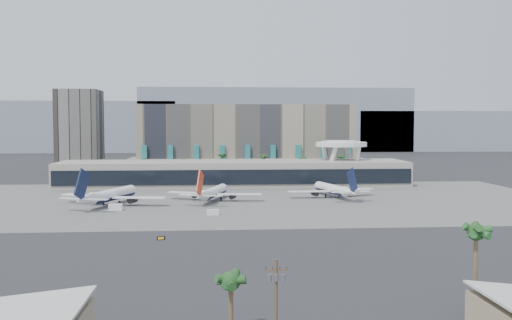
{
  "coord_description": "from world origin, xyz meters",
  "views": [
    {
      "loc": [
        -10.38,
        -170.73,
        30.01
      ],
      "look_at": [
        5.62,
        40.0,
        16.86
      ],
      "focal_mm": 40.0,
      "sensor_mm": 36.0,
      "label": 1
    }
  ],
  "objects": [
    {
      "name": "ground",
      "position": [
        0.0,
        0.0,
        0.0
      ],
      "size": [
        900.0,
        900.0,
        0.0
      ],
      "primitive_type": "plane",
      "color": "#232326",
      "rests_on": "ground"
    },
    {
      "name": "apron_pad",
      "position": [
        0.0,
        55.0,
        0.03
      ],
      "size": [
        260.0,
        130.0,
        0.06
      ],
      "primitive_type": "cube",
      "color": "#5B5B59",
      "rests_on": "ground"
    },
    {
      "name": "mountain_ridge",
      "position": [
        27.88,
        470.0,
        29.89
      ],
      "size": [
        680.0,
        60.0,
        70.0
      ],
      "color": "gray",
      "rests_on": "ground"
    },
    {
      "name": "hotel",
      "position": [
        10.0,
        174.41,
        16.81
      ],
      "size": [
        140.0,
        30.0,
        42.0
      ],
      "color": "#9E947A",
      "rests_on": "ground"
    },
    {
      "name": "office_tower",
      "position": [
        -95.0,
        200.0,
        22.94
      ],
      "size": [
        30.0,
        30.0,
        52.0
      ],
      "color": "black",
      "rests_on": "ground"
    },
    {
      "name": "terminal",
      "position": [
        0.0,
        109.84,
        6.52
      ],
      "size": [
        170.0,
        32.5,
        14.5
      ],
      "color": "#A59F91",
      "rests_on": "ground"
    },
    {
      "name": "saucer_structure",
      "position": [
        55.0,
        116.0,
        18.45
      ],
      "size": [
        26.0,
        26.0,
        21.89
      ],
      "color": "white",
      "rests_on": "ground"
    },
    {
      "name": "palm_row",
      "position": [
        7.0,
        145.0,
        10.5
      ],
      "size": [
        157.8,
        2.8,
        13.1
      ],
      "color": "brown",
      "rests_on": "ground"
    },
    {
      "name": "utility_pole",
      "position": [
        -2.0,
        -96.09,
        7.14
      ],
      "size": [
        3.2,
        0.85,
        12.0
      ],
      "color": "#4C3826",
      "rests_on": "ground"
    },
    {
      "name": "airliner_left",
      "position": [
        -48.58,
        43.22,
        3.85
      ],
      "size": [
        41.05,
        42.42,
        15.28
      ],
      "rotation": [
        0.0,
        0.0,
        -0.35
      ],
      "color": "white",
      "rests_on": "ground"
    },
    {
      "name": "airliner_centre",
      "position": [
        -10.4,
        52.32,
        3.48
      ],
      "size": [
        37.53,
        38.89,
        13.79
      ],
      "rotation": [
        0.0,
        0.0,
        -0.29
      ],
      "color": "white",
      "rests_on": "ground"
    },
    {
      "name": "airliner_right",
      "position": [
        38.96,
        59.3,
        3.44
      ],
      "size": [
        37.47,
        38.92,
        13.65
      ],
      "rotation": [
        0.0,
        0.0,
        0.24
      ],
      "color": "white",
      "rests_on": "ground"
    },
    {
      "name": "service_vehicle_a",
      "position": [
        -44.41,
        30.11,
        1.14
      ],
      "size": [
        4.67,
        2.28,
        2.28
      ],
      "primitive_type": "cube",
      "rotation": [
        0.0,
        0.0,
        0.0
      ],
      "color": "white",
      "rests_on": "ground"
    },
    {
      "name": "service_vehicle_b",
      "position": [
        -10.44,
        16.9,
        0.96
      ],
      "size": [
        4.1,
        2.86,
        1.92
      ],
      "primitive_type": "cube",
      "rotation": [
        0.0,
        0.0,
        0.21
      ],
      "color": "white",
      "rests_on": "ground"
    },
    {
      "name": "taxiway_sign",
      "position": [
        -23.98,
        -22.5,
        0.48
      ],
      "size": [
        2.14,
        0.92,
        0.98
      ],
      "rotation": [
        0.0,
        0.0,
        0.3
      ],
      "color": "black",
      "rests_on": "ground"
    },
    {
      "name": "near_palm_a",
      "position": [
        -7.96,
        -91.79,
        6.63
      ],
      "size": [
        6.0,
        6.0,
        9.42
      ],
      "color": "brown",
      "rests_on": "ground"
    },
    {
      "name": "near_palm_b",
      "position": [
        31.68,
        -83.27,
        11.32
      ],
      "size": [
        6.0,
        6.0,
        14.21
      ],
      "color": "brown",
      "rests_on": "ground"
    }
  ]
}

